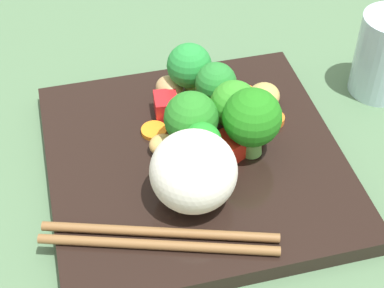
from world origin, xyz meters
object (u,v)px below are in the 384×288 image
at_px(broccoli_floret_1, 189,66).
at_px(carrot_slice_0, 184,117).
at_px(rice_mound, 193,171).
at_px(square_plate, 195,162).
at_px(chopstick_pair, 159,238).

bearing_deg(broccoli_floret_1, carrot_slice_0, -115.06).
xyz_separation_m(rice_mound, carrot_slice_0, (0.02, 0.10, -0.03)).
bearing_deg(square_plate, chopstick_pair, -124.14).
bearing_deg(square_plate, carrot_slice_0, 84.07).
bearing_deg(square_plate, rice_mound, -109.29).
xyz_separation_m(square_plate, rice_mound, (-0.02, -0.05, 0.04)).
bearing_deg(carrot_slice_0, rice_mound, -102.54).
bearing_deg(square_plate, broccoli_floret_1, 76.27).
bearing_deg(chopstick_pair, carrot_slice_0, 86.42).
distance_m(rice_mound, broccoli_floret_1, 0.14).
bearing_deg(chopstick_pair, broccoli_floret_1, 86.34).
bearing_deg(carrot_slice_0, chopstick_pair, -114.66).
relative_size(rice_mound, carrot_slice_0, 3.56).
distance_m(rice_mound, chopstick_pair, 0.06).
relative_size(carrot_slice_0, chopstick_pair, 0.11).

